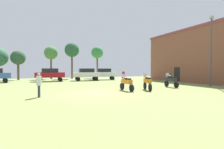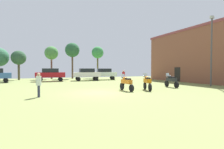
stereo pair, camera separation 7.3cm
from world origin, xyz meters
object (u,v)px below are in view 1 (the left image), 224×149
car_5 (87,74)px  tree_4 (97,53)px  tree_6 (72,50)px  lamp_post (211,48)px  motorcycle_2 (126,83)px  car_2 (50,74)px  motorcycle_4 (147,82)px  person_2 (39,83)px  brick_building (210,55)px  tree_3 (51,53)px  tree_2 (18,58)px  person_3 (123,76)px  motorcycle_5 (171,80)px  car_3 (104,73)px

car_5 → tree_4: size_ratio=0.66×
tree_6 → lamp_post: (11.69, -21.18, -1.33)m
motorcycle_2 → car_2: size_ratio=0.51×
motorcycle_4 → car_2: (-7.40, 15.21, 0.43)m
car_2 → person_2: (-1.52, -15.67, -0.22)m
lamp_post → motorcycle_4: bearing=-176.7°
brick_building → tree_4: size_ratio=3.00×
tree_3 → tree_4: bearing=0.7°
car_5 → tree_2: (-10.62, 6.15, 2.66)m
tree_3 → tree_4: tree_4 is taller
motorcycle_4 → tree_2: (-12.33, 21.16, 3.09)m
person_3 → car_5: bearing=-99.8°
person_2 → motorcycle_5: bearing=-74.2°
tree_6 → tree_4: bearing=5.7°
car_2 → person_2: 15.74m
car_3 → tree_2: tree_2 is taller
lamp_post → car_5: bearing=125.8°
motorcycle_4 → person_2: bearing=-159.8°
lamp_post → tree_4: bearing=106.1°
tree_6 → person_2: bearing=-105.1°
motorcycle_2 → person_2: (-7.04, -0.87, 0.23)m
tree_3 → tree_4: size_ratio=0.94×
car_2 → brick_building: bearing=-115.0°
person_3 → motorcycle_2: bearing=43.2°
motorcycle_5 → person_3: person_3 is taller
motorcycle_2 → tree_3: (-4.97, 21.70, 4.21)m
brick_building → lamp_post: lamp_post is taller
tree_4 → lamp_post: size_ratio=0.86×
motorcycle_5 → person_2: person_2 is taller
car_2 → tree_3: 7.88m
car_2 → lamp_post: (16.14, -14.71, 3.12)m
car_3 → tree_3: tree_3 is taller
motorcycle_2 → tree_3: bearing=99.5°
motorcycle_2 → tree_2: tree_2 is taller
person_3 → tree_4: (2.02, 16.53, 4.31)m
tree_6 → person_3: bearing=-78.0°
motorcycle_2 → lamp_post: bearing=-2.9°
car_5 → brick_building: bearing=-121.1°
car_5 → tree_6: tree_6 is taller
person_2 → car_5: bearing=-16.6°
tree_4 → car_5: bearing=-120.2°
motorcycle_5 → tree_4: (-1.28, 21.02, 4.63)m
motorcycle_5 → person_3: (-3.31, 4.50, 0.32)m
car_5 → motorcycle_4: bearing=-169.1°
car_5 → tree_6: bearing=14.8°
brick_building → tree_6: (-16.34, 17.44, 1.75)m
person_3 → lamp_post: size_ratio=0.23×
car_2 → car_3: (9.13, 0.82, 0.00)m
brick_building → person_2: size_ratio=12.28×
motorcycle_5 → car_2: size_ratio=0.51×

